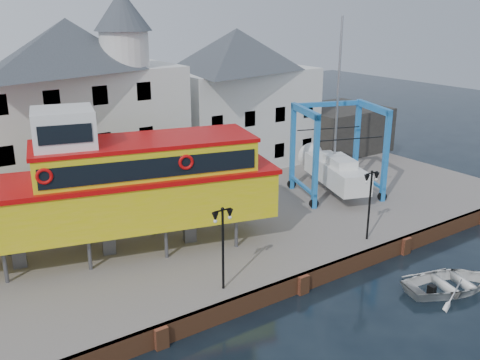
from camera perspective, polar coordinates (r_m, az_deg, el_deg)
ground at (r=28.13m, az=6.61°, el=-11.86°), size 140.00×140.00×0.00m
hardstanding at (r=35.99m, az=-4.95°, el=-3.94°), size 44.00×22.00×1.00m
quay_wall at (r=27.95m, az=6.50°, el=-10.88°), size 44.00×0.47×1.00m
building_white_main at (r=38.80m, az=-17.11°, el=7.49°), size 14.00×8.30×14.00m
building_white_right at (r=45.51m, az=-0.33°, el=8.83°), size 12.00×8.00×11.20m
shed_dark at (r=51.00m, az=10.32°, el=5.44°), size 8.00×7.00×4.00m
lamp_post_left at (r=24.92m, az=-1.86°, el=-5.11°), size 1.12×0.32×4.20m
lamp_post_right at (r=31.12m, az=13.78°, el=-0.80°), size 1.12×0.32×4.20m
tour_boat at (r=29.17m, az=-14.22°, el=-0.74°), size 19.20×9.01×8.14m
travel_lift at (r=39.17m, az=9.81°, el=1.69°), size 6.90×8.40×12.34m
motorboat_b at (r=30.24m, az=21.48°, el=-10.84°), size 5.92×4.95×1.05m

